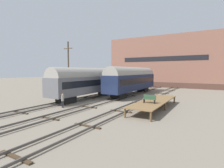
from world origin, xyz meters
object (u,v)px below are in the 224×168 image
object	(u,v)px
person_worker	(63,99)
utility_pole	(68,69)
train_car_navy	(132,79)
train_car_grey	(89,81)
bench	(149,99)

from	to	relation	value
person_worker	utility_pole	world-z (taller)	utility_pole
train_car_navy	train_car_grey	distance (m)	8.91
train_car_navy	bench	bearing A→B (deg)	-58.68
train_car_navy	train_car_grey	size ratio (longest dim) A/B	1.08
train_car_grey	person_worker	size ratio (longest dim) A/B	8.99
person_worker	train_car_grey	bearing A→B (deg)	104.85
bench	train_car_navy	bearing A→B (deg)	121.32
train_car_grey	person_worker	xyz separation A→B (m)	(2.07, -7.82, -1.79)
bench	train_car_grey	bearing A→B (deg)	159.59
bench	utility_pole	world-z (taller)	utility_pole
utility_pole	train_car_navy	bearing A→B (deg)	51.63
utility_pole	bench	bearing A→B (deg)	-10.40
bench	person_worker	world-z (taller)	bench
person_worker	utility_pole	size ratio (longest dim) A/B	0.19
train_car_navy	utility_pole	distance (m)	12.09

